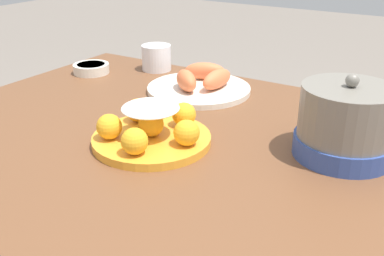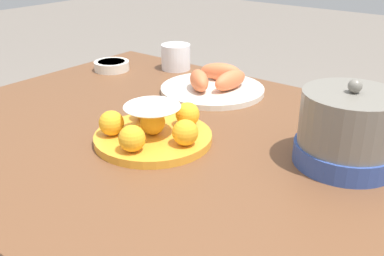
{
  "view_description": "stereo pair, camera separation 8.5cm",
  "coord_description": "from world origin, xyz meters",
  "px_view_note": "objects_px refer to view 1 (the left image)",
  "views": [
    {
      "loc": [
        0.34,
        -0.69,
        1.11
      ],
      "look_at": [
        -0.08,
        -0.03,
        0.76
      ],
      "focal_mm": 42.0,
      "sensor_mm": 36.0,
      "label": 1
    },
    {
      "loc": [
        0.41,
        -0.64,
        1.11
      ],
      "look_at": [
        -0.08,
        -0.03,
        0.76
      ],
      "focal_mm": 42.0,
      "sensor_mm": 36.0,
      "label": 2
    }
  ],
  "objects_px": {
    "dining_table": "(232,192)",
    "cake_plate": "(151,130)",
    "seafood_platter": "(200,84)",
    "cup_far": "(156,58)",
    "sauce_bowl": "(91,68)",
    "warming_pot": "(346,123)"
  },
  "relations": [
    {
      "from": "dining_table",
      "to": "cake_plate",
      "type": "bearing_deg",
      "value": -159.99
    },
    {
      "from": "dining_table",
      "to": "seafood_platter",
      "type": "relative_size",
      "value": 5.28
    },
    {
      "from": "cup_far",
      "to": "cake_plate",
      "type": "bearing_deg",
      "value": -55.19
    },
    {
      "from": "seafood_platter",
      "to": "cake_plate",
      "type": "bearing_deg",
      "value": -76.41
    },
    {
      "from": "seafood_platter",
      "to": "cup_far",
      "type": "distance_m",
      "value": 0.23
    },
    {
      "from": "dining_table",
      "to": "sauce_bowl",
      "type": "height_order",
      "value": "sauce_bowl"
    },
    {
      "from": "sauce_bowl",
      "to": "seafood_platter",
      "type": "distance_m",
      "value": 0.36
    },
    {
      "from": "sauce_bowl",
      "to": "cup_far",
      "type": "height_order",
      "value": "cup_far"
    },
    {
      "from": "dining_table",
      "to": "cup_far",
      "type": "distance_m",
      "value": 0.58
    },
    {
      "from": "seafood_platter",
      "to": "cup_far",
      "type": "relative_size",
      "value": 3.09
    },
    {
      "from": "cake_plate",
      "to": "warming_pot",
      "type": "xyz_separation_m",
      "value": [
        0.33,
        0.15,
        0.04
      ]
    },
    {
      "from": "sauce_bowl",
      "to": "seafood_platter",
      "type": "xyz_separation_m",
      "value": [
        0.35,
        0.03,
        0.0
      ]
    },
    {
      "from": "cup_far",
      "to": "dining_table",
      "type": "bearing_deg",
      "value": -39.12
    },
    {
      "from": "dining_table",
      "to": "seafood_platter",
      "type": "xyz_separation_m",
      "value": [
        -0.23,
        0.26,
        0.11
      ]
    },
    {
      "from": "sauce_bowl",
      "to": "seafood_platter",
      "type": "relative_size",
      "value": 0.39
    },
    {
      "from": "sauce_bowl",
      "to": "cup_far",
      "type": "distance_m",
      "value": 0.19
    },
    {
      "from": "cake_plate",
      "to": "warming_pot",
      "type": "relative_size",
      "value": 1.29
    },
    {
      "from": "warming_pot",
      "to": "dining_table",
      "type": "bearing_deg",
      "value": -153.33
    },
    {
      "from": "cake_plate",
      "to": "warming_pot",
      "type": "distance_m",
      "value": 0.36
    },
    {
      "from": "warming_pot",
      "to": "sauce_bowl",
      "type": "bearing_deg",
      "value": 169.58
    },
    {
      "from": "dining_table",
      "to": "cup_far",
      "type": "xyz_separation_m",
      "value": [
        -0.44,
        0.36,
        0.13
      ]
    },
    {
      "from": "dining_table",
      "to": "sauce_bowl",
      "type": "bearing_deg",
      "value": 158.46
    }
  ]
}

